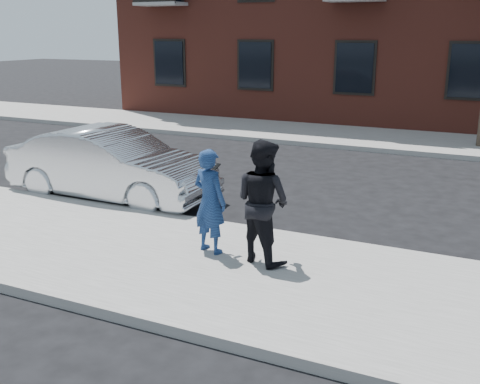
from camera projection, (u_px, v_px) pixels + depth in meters
The scene contains 8 objects.
ground at pixel (143, 254), 9.01m from camera, with size 100.00×100.00×0.00m, color black.
near_sidewalk at pixel (133, 255), 8.77m from camera, with size 50.00×3.50×0.15m, color gray.
near_curb at pixel (191, 221), 10.34m from camera, with size 50.00×0.10×0.15m, color #999691.
far_sidewalk at pixel (335, 136), 18.78m from camera, with size 50.00×3.50×0.15m, color gray.
far_curb at pixel (319, 145), 17.21m from camera, with size 50.00×0.10×0.15m, color #999691.
silver_sedan at pixel (111, 165), 11.75m from camera, with size 1.58×4.53×1.49m, color #B7BABF.
man_hoodie at pixel (210, 201), 8.50m from camera, with size 0.67×0.56×1.62m.
man_peacoat at pixel (263, 202), 8.13m from camera, with size 1.07×0.96×1.83m.
Camera 1 is at (4.97, -6.93, 3.44)m, focal length 42.00 mm.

